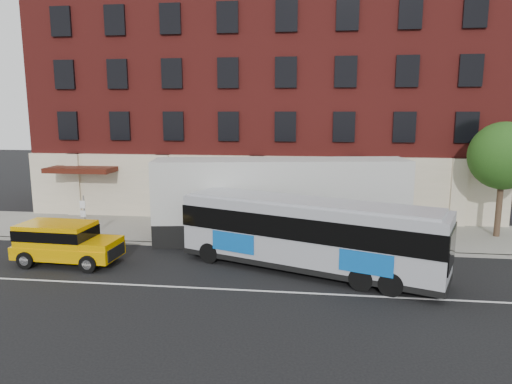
# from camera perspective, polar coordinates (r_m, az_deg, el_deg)

# --- Properties ---
(ground) EXTENTS (120.00, 120.00, 0.00)m
(ground) POSITION_cam_1_polar(r_m,az_deg,el_deg) (18.15, -4.64, -12.42)
(ground) COLOR black
(ground) RESTS_ON ground
(sidewalk) EXTENTS (60.00, 6.00, 0.15)m
(sidewalk) POSITION_cam_1_polar(r_m,az_deg,el_deg) (26.54, -0.68, -4.92)
(sidewalk) COLOR gray
(sidewalk) RESTS_ON ground
(kerb) EXTENTS (60.00, 0.25, 0.15)m
(kerb) POSITION_cam_1_polar(r_m,az_deg,el_deg) (23.69, -1.68, -6.77)
(kerb) COLOR gray
(kerb) RESTS_ON ground
(lane_line) EXTENTS (60.00, 0.12, 0.01)m
(lane_line) POSITION_cam_1_polar(r_m,az_deg,el_deg) (18.60, -4.32, -11.83)
(lane_line) COLOR silver
(lane_line) RESTS_ON ground
(building) EXTENTS (30.00, 12.10, 15.00)m
(building) POSITION_cam_1_polar(r_m,az_deg,el_deg) (33.52, 1.15, 11.16)
(building) COLOR maroon
(building) RESTS_ON sidewalk
(sign_pole) EXTENTS (0.30, 0.20, 2.50)m
(sign_pole) POSITION_cam_1_polar(r_m,az_deg,el_deg) (26.12, -20.42, -2.70)
(sign_pole) COLOR gray
(sign_pole) RESTS_ON ground
(street_tree) EXTENTS (3.60, 3.60, 6.20)m
(street_tree) POSITION_cam_1_polar(r_m,az_deg,el_deg) (27.88, 28.27, 3.66)
(street_tree) COLOR #39261C
(street_tree) RESTS_ON sidewalk
(city_bus) EXTENTS (11.63, 6.46, 3.16)m
(city_bus) POSITION_cam_1_polar(r_m,az_deg,el_deg) (20.08, 6.46, -4.98)
(city_bus) COLOR #9C9EA6
(city_bus) RESTS_ON ground
(yellow_suv) EXTENTS (4.99, 2.35, 1.89)m
(yellow_suv) POSITION_cam_1_polar(r_m,az_deg,el_deg) (22.90, -22.67, -5.54)
(yellow_suv) COLOR #EBA600
(yellow_suv) RESTS_ON ground
(shipping_container) EXTENTS (13.48, 4.75, 4.41)m
(shipping_container) POSITION_cam_1_polar(r_m,az_deg,el_deg) (24.53, 3.05, -1.13)
(shipping_container) COLOR black
(shipping_container) RESTS_ON ground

